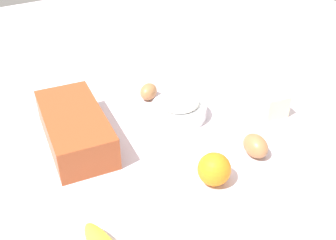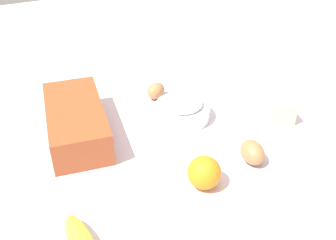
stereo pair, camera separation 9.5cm
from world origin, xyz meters
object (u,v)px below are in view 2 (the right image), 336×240
at_px(orange_fruit, 204,172).
at_px(egg_beside_bowl, 156,91).
at_px(butter_block, 276,108).
at_px(flour_bowl, 182,108).
at_px(loaf_pan, 76,121).
at_px(egg_near_butter, 252,152).

xyz_separation_m(orange_fruit, egg_beside_bowl, (0.37, -0.05, -0.01)).
bearing_deg(butter_block, flour_bowl, 65.30).
height_order(butter_block, egg_beside_bowl, butter_block).
bearing_deg(orange_fruit, loaf_pan, 34.45).
height_order(loaf_pan, egg_near_butter, loaf_pan).
xyz_separation_m(loaf_pan, butter_block, (-0.14, -0.48, -0.01)).
distance_m(egg_near_butter, egg_beside_bowl, 0.35).
bearing_deg(flour_bowl, egg_beside_bowl, 10.20).
height_order(flour_bowl, egg_near_butter, flour_bowl).
relative_size(orange_fruit, butter_block, 0.77).
bearing_deg(butter_block, egg_near_butter, 127.60).
relative_size(loaf_pan, egg_beside_bowl, 5.02).
bearing_deg(orange_fruit, flour_bowl, -16.13).
xyz_separation_m(butter_block, egg_near_butter, (-0.12, 0.15, -0.01)).
relative_size(egg_near_butter, egg_beside_bowl, 1.18).
height_order(orange_fruit, egg_beside_bowl, orange_fruit).
distance_m(orange_fruit, egg_beside_bowl, 0.37).
relative_size(loaf_pan, egg_near_butter, 4.25).
relative_size(loaf_pan, orange_fruit, 4.22).
xyz_separation_m(orange_fruit, egg_near_butter, (0.02, -0.13, -0.01)).
height_order(loaf_pan, egg_beside_bowl, loaf_pan).
relative_size(flour_bowl, egg_near_butter, 2.06).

